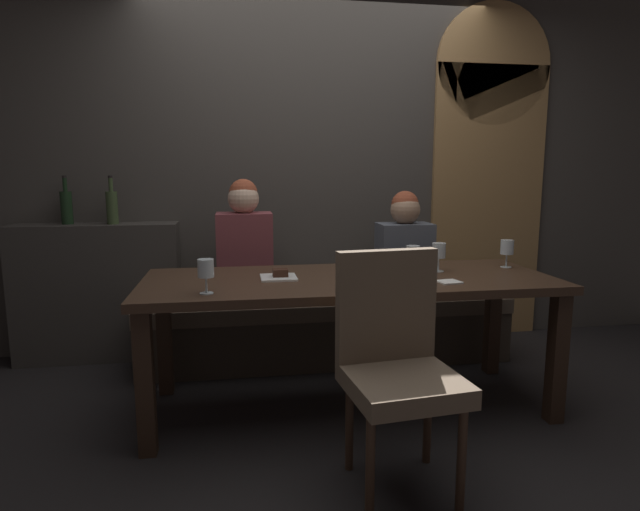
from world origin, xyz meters
TOP-DOWN VIEW (x-y plane):
  - ground at (0.00, 0.00)m, footprint 9.00×9.00m
  - back_wall_tiled at (0.00, 1.22)m, footprint 6.00×0.12m
  - arched_door at (1.35, 1.15)m, footprint 0.90×0.05m
  - back_counter at (-1.55, 1.04)m, footprint 1.10×0.28m
  - dining_table at (0.00, 0.00)m, footprint 2.20×0.84m
  - banquette_bench at (0.00, 0.70)m, footprint 2.50×0.44m
  - chair_near_side at (0.04, -0.72)m, footprint 0.49×0.49m
  - diner_redhead at (-0.55, 0.73)m, footprint 0.36×0.24m
  - diner_bearded at (0.53, 0.69)m, footprint 0.36×0.24m
  - wine_bottle_dark_red at (-1.72, 1.06)m, footprint 0.08×0.08m
  - wine_bottle_pale_label at (-1.42, 1.01)m, footprint 0.08×0.08m
  - wine_glass_center_back at (-0.74, -0.27)m, footprint 0.08×0.08m
  - wine_glass_center_front at (0.98, 0.14)m, footprint 0.08×0.08m
  - wine_glass_near_right at (0.54, 0.08)m, footprint 0.08×0.08m
  - wine_glass_far_right at (0.35, 0.00)m, footprint 0.08×0.08m
  - espresso_cup at (-0.07, -0.30)m, footprint 0.12×0.12m
  - dessert_plate at (-0.38, 0.03)m, footprint 0.19×0.19m
  - folded_napkin at (0.48, -0.22)m, footprint 0.13×0.12m

SIDE VIEW (x-z plane):
  - ground at x=0.00m, z-range 0.00..0.00m
  - banquette_bench at x=0.00m, z-range 0.00..0.45m
  - back_counter at x=-1.55m, z-range 0.00..0.95m
  - chair_near_side at x=0.04m, z-range 0.07..1.05m
  - dining_table at x=0.00m, z-range 0.28..1.02m
  - folded_napkin at x=0.48m, z-range 0.74..0.75m
  - dessert_plate at x=-0.38m, z-range 0.73..0.78m
  - espresso_cup at x=-0.07m, z-range 0.73..0.80m
  - diner_bearded at x=0.53m, z-range 0.43..1.15m
  - diner_redhead at x=-0.55m, z-range 0.43..1.23m
  - wine_glass_center_back at x=-0.74m, z-range 0.77..0.93m
  - wine_glass_far_right at x=0.35m, z-range 0.77..0.93m
  - wine_glass_center_front at x=0.98m, z-range 0.77..0.94m
  - wine_glass_near_right at x=0.54m, z-range 0.77..0.94m
  - wine_bottle_dark_red at x=-1.72m, z-range 0.91..1.23m
  - wine_bottle_pale_label at x=-1.42m, z-range 0.91..1.23m
  - arched_door at x=1.35m, z-range 0.09..2.64m
  - back_wall_tiled at x=0.00m, z-range 0.00..3.00m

